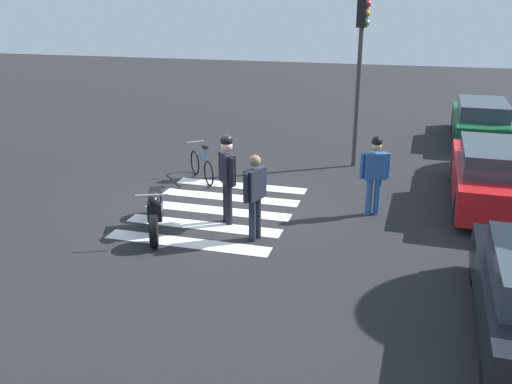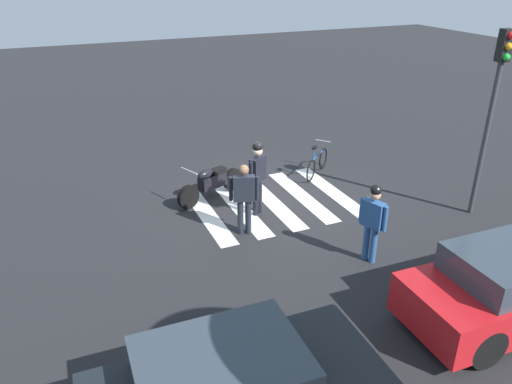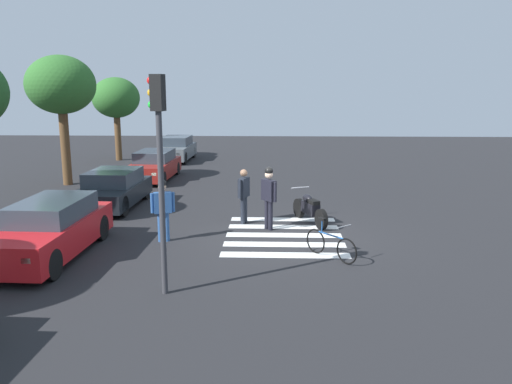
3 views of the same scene
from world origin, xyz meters
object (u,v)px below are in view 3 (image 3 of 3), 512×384
Objects in this scene: officer_by_motorcycle at (244,193)px; pedestrian_bystander at (163,206)px; leaning_bicycle at (330,244)px; car_red_convertible at (51,230)px; car_maroon_wagon at (154,166)px; police_motorcycle at (310,209)px; car_grey_coupe at (176,149)px; traffic_light_pole at (159,151)px; car_black_suv at (113,189)px; officer_on_foot at (269,193)px.

officer_by_motorcycle is 2.90m from pedestrian_bystander.
pedestrian_bystander reaches higher than leaning_bicycle.
car_maroon_wagon is at bearing -0.46° from car_red_convertible.
car_maroon_wagon is at bearing 41.49° from police_motorcycle.
leaning_bicycle is 0.33× the size of car_grey_coupe.
traffic_light_pole is at bearing 166.70° from officer_by_motorcycle.
leaning_bicycle is at bearing -89.34° from car_red_convertible.
car_maroon_wagon is at bearing 14.39° from pedestrian_bystander.
car_red_convertible reaches higher than car_maroon_wagon.
leaning_bicycle is 5.09m from traffic_light_pole.
police_motorcycle is 0.51× the size of car_black_suv.
police_motorcycle is at bearing -62.74° from car_red_convertible.
traffic_light_pole is at bearing -124.27° from car_red_convertible.
officer_by_motorcycle is at bearing -113.89° from car_black_suv.
officer_on_foot is 1.04m from officer_by_motorcycle.
pedestrian_bystander is 2.92m from car_red_convertible.
officer_on_foot reaches higher than pedestrian_bystander.
car_maroon_wagon is at bearing 31.02° from officer_by_motorcycle.
car_black_suv is at bearing 24.07° from traffic_light_pole.
officer_on_foot is 6.27m from car_black_suv.
police_motorcycle is 0.46× the size of traffic_light_pole.
police_motorcycle is 4.70m from pedestrian_bystander.
officer_by_motorcycle is at bearing -161.09° from car_grey_coupe.
traffic_light_pole is (-2.27, -3.33, 2.28)m from car_red_convertible.
car_red_convertible is 5.49m from car_black_suv.
traffic_light_pole is at bearing -167.92° from pedestrian_bystander.
car_black_suv is at bearing 177.66° from car_maroon_wagon.
officer_on_foot reaches higher than leaning_bicycle.
officer_on_foot is 0.47× the size of car_black_suv.
officer_on_foot reaches higher than officer_by_motorcycle.
officer_by_motorcycle is 0.42× the size of car_black_suv.
car_grey_coupe reaches higher than police_motorcycle.
police_motorcycle is 3.40m from leaning_bicycle.
officer_on_foot is at bearing -130.84° from officer_by_motorcycle.
car_black_suv is (4.11, 2.69, -0.38)m from pedestrian_bystander.
car_grey_coupe is (14.44, 5.50, -0.46)m from officer_on_foot.
officer_by_motorcycle reaches higher than car_red_convertible.
officer_on_foot is (2.61, 1.57, 0.76)m from leaning_bicycle.
car_grey_coupe is (13.67, 6.78, 0.21)m from police_motorcycle.
car_grey_coupe reaches higher than car_black_suv.
car_black_suv is at bearing 66.11° from officer_by_motorcycle.
car_grey_coupe is 19.83m from traffic_light_pole.
car_maroon_wagon is 13.84m from traffic_light_pole.
car_red_convertible is 1.12× the size of car_grey_coupe.
car_red_convertible is (-2.69, 5.45, -0.43)m from officer_on_foot.
traffic_light_pole is (-2.35, 3.69, 2.62)m from leaning_bicycle.
officer_by_motorcycle is 8.89m from car_maroon_wagon.
car_black_suv is 0.91× the size of traffic_light_pole.
officer_by_motorcycle is at bearing -13.30° from traffic_light_pole.
pedestrian_bystander is 0.44× the size of car_grey_coupe.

